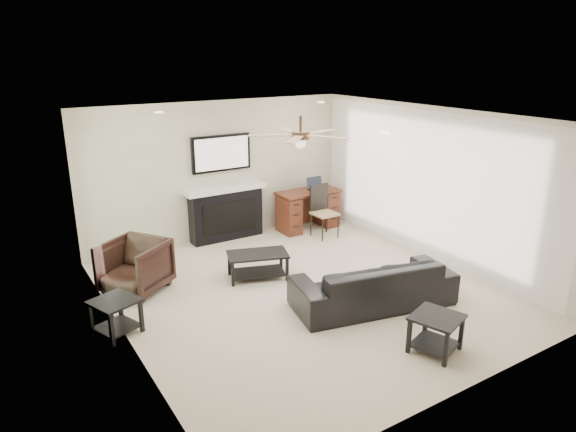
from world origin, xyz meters
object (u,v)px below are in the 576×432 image
at_px(sofa, 373,283).
at_px(armchair, 135,266).
at_px(fireplace_unit, 226,189).
at_px(desk, 308,210).
at_px(coffee_table, 258,266).

bearing_deg(sofa, armchair, -27.32).
bearing_deg(fireplace_unit, armchair, -148.54).
bearing_deg(desk, armchair, -165.58).
relative_size(armchair, desk, 0.68).
distance_m(sofa, armchair, 3.37).
bearing_deg(desk, sofa, -108.56).
xyz_separation_m(armchair, desk, (3.64, 0.93, 0.00)).
bearing_deg(desk, fireplace_unit, 168.43).
bearing_deg(sofa, desk, -96.29).
height_order(fireplace_unit, desk, fireplace_unit).
xyz_separation_m(fireplace_unit, desk, (1.58, -0.32, -0.57)).
distance_m(armchair, fireplace_unit, 2.48).
bearing_deg(armchair, sofa, 16.02).
height_order(coffee_table, fireplace_unit, fireplace_unit).
relative_size(armchair, coffee_table, 0.92).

